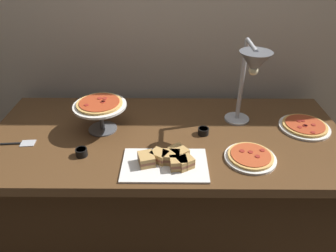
# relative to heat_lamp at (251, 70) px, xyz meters

# --- Properties ---
(ground_plane) EXTENTS (8.00, 8.00, 0.00)m
(ground_plane) POSITION_rel_heat_lamp_xyz_m (-0.40, 0.00, -1.13)
(ground_plane) COLOR brown
(back_wall) EXTENTS (4.40, 0.04, 2.40)m
(back_wall) POSITION_rel_heat_lamp_xyz_m (-0.40, 0.50, 0.07)
(back_wall) COLOR #B7A893
(back_wall) RESTS_ON ground_plane
(buffet_table) EXTENTS (1.90, 0.84, 0.76)m
(buffet_table) POSITION_rel_heat_lamp_xyz_m (-0.40, 0.00, -0.74)
(buffet_table) COLOR brown
(buffet_table) RESTS_ON ground_plane
(heat_lamp) EXTENTS (0.15, 0.33, 0.47)m
(heat_lamp) POSITION_rel_heat_lamp_xyz_m (0.00, 0.00, 0.00)
(heat_lamp) COLOR #B7BABF
(heat_lamp) RESTS_ON buffet_table
(pizza_plate_front) EXTENTS (0.24, 0.24, 0.03)m
(pizza_plate_front) POSITION_rel_heat_lamp_xyz_m (-0.00, -0.21, -0.35)
(pizza_plate_front) COLOR white
(pizza_plate_front) RESTS_ON buffet_table
(pizza_plate_center) EXTENTS (0.27, 0.27, 0.03)m
(pizza_plate_center) POSITION_rel_heat_lamp_xyz_m (0.36, 0.06, -0.35)
(pizza_plate_center) COLOR white
(pizza_plate_center) RESTS_ON buffet_table
(pizza_plate_raised_stand) EXTENTS (0.28, 0.28, 0.17)m
(pizza_plate_raised_stand) POSITION_rel_heat_lamp_xyz_m (-0.75, 0.04, -0.23)
(pizza_plate_raised_stand) COLOR #595B60
(pizza_plate_raised_stand) RESTS_ON buffet_table
(sandwich_platter) EXTENTS (0.39, 0.24, 0.06)m
(sandwich_platter) POSITION_rel_heat_lamp_xyz_m (-0.39, -0.26, -0.34)
(sandwich_platter) COLOR white
(sandwich_platter) RESTS_ON buffet_table
(sauce_cup_near) EXTENTS (0.06, 0.06, 0.04)m
(sauce_cup_near) POSITION_rel_heat_lamp_xyz_m (-0.81, -0.19, -0.35)
(sauce_cup_near) COLOR black
(sauce_cup_near) RESTS_ON buffet_table
(sauce_cup_far) EXTENTS (0.06, 0.06, 0.04)m
(sauce_cup_far) POSITION_rel_heat_lamp_xyz_m (-0.21, -0.00, -0.35)
(sauce_cup_far) COLOR black
(sauce_cup_far) RESTS_ON buffet_table
(serving_spatula) EXTENTS (0.17, 0.06, 0.01)m
(serving_spatula) POSITION_rel_heat_lamp_xyz_m (-1.15, -0.10, -0.36)
(serving_spatula) COLOR #B7BABF
(serving_spatula) RESTS_ON buffet_table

